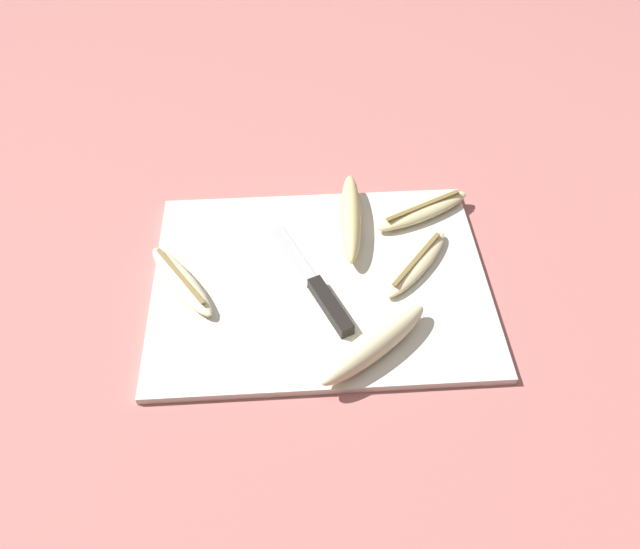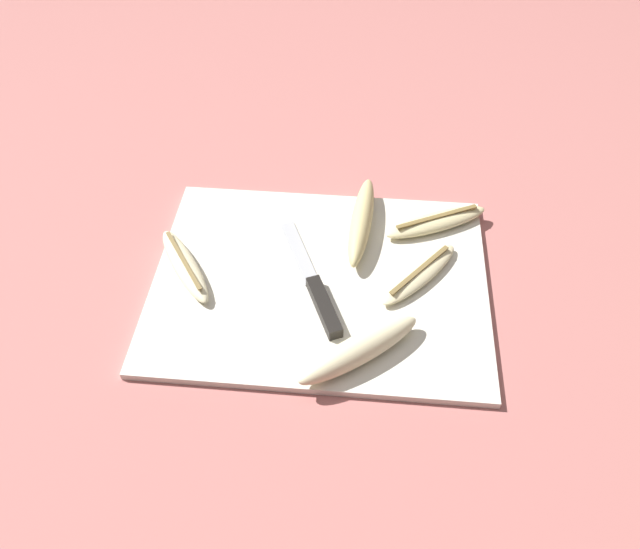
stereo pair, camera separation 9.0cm
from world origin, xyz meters
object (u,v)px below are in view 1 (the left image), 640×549
banana_pale_long (374,344)px  banana_spotted_left (351,217)px  knife (323,296)px  banana_bright_far (181,281)px  banana_soft_right (422,210)px  banana_cream_curved (416,263)px

banana_pale_long → banana_spotted_left: (-0.01, 0.24, 0.00)m
knife → banana_spotted_left: bearing=46.6°
banana_bright_far → banana_spotted_left: bearing=23.2°
banana_soft_right → banana_spotted_left: size_ratio=0.87×
banana_bright_far → banana_cream_curved: 0.34m
knife → banana_cream_curved: (0.14, 0.05, 0.00)m
banana_soft_right → banana_spotted_left: banana_spotted_left is taller
banana_soft_right → knife: bearing=-136.0°
knife → banana_bright_far: bearing=145.8°
banana_bright_far → banana_pale_long: bearing=-26.8°
banana_bright_far → banana_soft_right: size_ratio=0.89×
banana_soft_right → banana_cream_curved: (-0.03, -0.11, -0.00)m
banana_cream_curved → banana_pale_long: bearing=-118.6°
banana_bright_far → banana_cream_curved: size_ratio=1.03×
knife → banana_cream_curved: size_ratio=1.51×
banana_bright_far → banana_soft_right: bearing=18.7°
banana_cream_curved → banana_spotted_left: size_ratio=0.75×
banana_pale_long → banana_soft_right: (0.11, 0.26, -0.01)m
banana_spotted_left → banana_soft_right: bearing=8.2°
banana_spotted_left → knife: bearing=-109.8°
knife → banana_soft_right: (0.17, 0.16, 0.00)m
knife → banana_bright_far: size_ratio=1.47×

